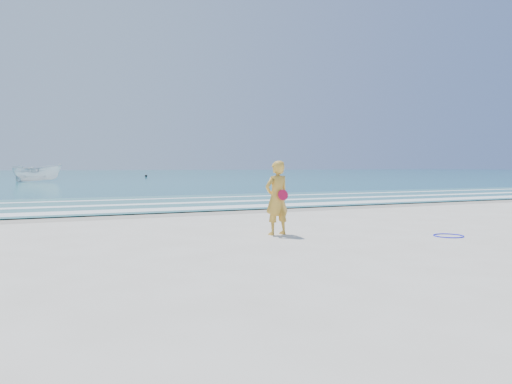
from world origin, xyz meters
name	(u,v)px	position (x,y,z in m)	size (l,w,h in m)	color
ground	(338,249)	(0.00, 0.00, 0.00)	(400.00, 400.00, 0.00)	silver
wet_sand	(202,212)	(0.00, 9.00, 0.00)	(400.00, 2.40, 0.00)	#B2A893
ocean	(59,174)	(0.00, 105.00, 0.02)	(400.00, 190.00, 0.04)	#19727F
shallow	(168,202)	(0.00, 14.00, 0.04)	(400.00, 10.00, 0.01)	#59B7AD
foam_near	(191,208)	(0.00, 10.30, 0.05)	(400.00, 1.40, 0.01)	white
foam_mid	(172,203)	(0.00, 13.20, 0.05)	(400.00, 0.90, 0.01)	white
foam_far	(155,199)	(0.00, 16.50, 0.05)	(400.00, 0.60, 0.01)	white
hoop	(449,236)	(3.54, 0.46, 0.01)	(0.72, 0.72, 0.03)	#0E11FF
boat	(37,173)	(-5.03, 48.99, 0.99)	(1.86, 4.93, 1.91)	white
buoy	(146,176)	(10.21, 66.48, 0.23)	(0.39, 0.39, 0.39)	black
woman	(277,198)	(-0.18, 2.46, 0.93)	(0.75, 0.56, 1.86)	gold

